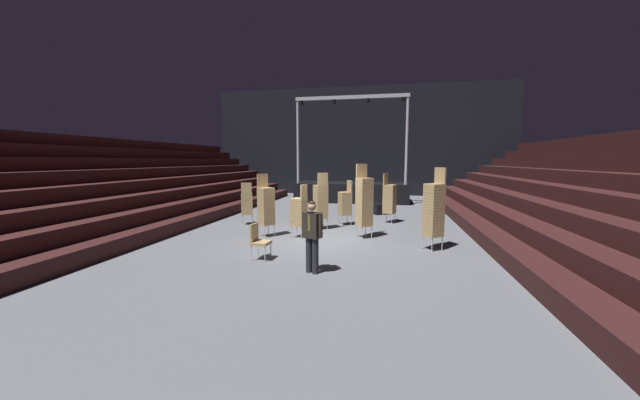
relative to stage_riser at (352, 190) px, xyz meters
The scene contains 16 objects.
ground_plane 10.64m from the stage_riser, 90.00° to the right, with size 22.00×30.00×0.10m, color #515459.
arena_end_wall 5.49m from the stage_riser, 90.00° to the left, with size 22.00×0.30×8.00m, color black.
bleacher_bank_left 12.55m from the stage_riser, 129.77° to the right, with size 6.00×24.00×3.60m.
bleacher_bank_right 12.55m from the stage_riser, 50.23° to the right, with size 6.00×24.00×3.60m.
stage_riser is the anchor object (origin of this frame).
man_with_tie 13.77m from the stage_riser, 87.76° to the right, with size 0.56×0.37×1.69m.
chair_stack_front_left 10.35m from the stage_riser, 93.83° to the right, with size 0.53×0.53×1.79m.
chair_stack_front_right 10.57m from the stage_riser, 100.00° to the right, with size 0.62×0.62×2.14m.
chair_stack_mid_left 8.85m from the stage_riser, 91.62° to the right, with size 0.61×0.61×2.14m.
chair_stack_mid_right 7.38m from the stage_riser, 71.89° to the right, with size 0.57×0.57×2.05m.
chair_stack_mid_centre 10.06m from the stage_riser, 81.68° to the right, with size 0.61×0.61×2.48m.
chair_stack_rear_left 11.65m from the stage_riser, 72.35° to the right, with size 0.62×0.62×2.39m.
chair_stack_rear_right 9.17m from the stage_riser, 111.45° to the right, with size 0.57×0.57×1.71m.
chair_stack_rear_centre 7.87m from the stage_riser, 85.97° to the right, with size 0.60×0.60×1.79m.
equipment_road_case 5.17m from the stage_riser, 67.76° to the right, with size 0.90×0.60×0.51m, color black.
loose_chair_near_man 13.02m from the stage_riser, 94.76° to the right, with size 0.47×0.47×0.95m.
Camera 1 is at (2.21, -10.44, 2.60)m, focal length 18.74 mm.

